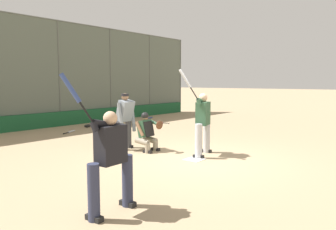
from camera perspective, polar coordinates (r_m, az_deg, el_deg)
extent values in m
plane|color=tan|center=(8.33, 4.64, -7.74)|extent=(160.00, 160.00, 0.00)
cube|color=white|center=(8.33, 4.65, -7.70)|extent=(0.43, 0.43, 0.01)
cylinder|color=#515651|center=(21.24, 2.16, 6.79)|extent=(0.08, 0.08, 4.61)
cylinder|color=#515651|center=(19.00, -3.23, 6.89)|extent=(0.08, 0.08, 4.61)
cylinder|color=#515651|center=(16.96, -9.99, 6.94)|extent=(0.08, 0.08, 4.61)
cylinder|color=#515651|center=(15.22, -18.43, 6.87)|extent=(0.08, 0.08, 4.61)
cube|color=#515B51|center=(14.49, -23.37, 6.75)|extent=(20.48, 0.01, 4.61)
cylinder|color=#515651|center=(14.72, -23.74, 15.63)|extent=(20.48, 0.06, 0.06)
cube|color=#19512D|center=(14.49, -22.87, -1.10)|extent=(20.07, 0.18, 0.63)
cube|color=slate|center=(17.72, -21.67, -0.71)|extent=(14.34, 3.05, 0.12)
cube|color=slate|center=(16.75, -19.87, -0.45)|extent=(14.34, 0.55, 0.44)
cube|color=#B7BABC|center=(16.72, -19.90, 0.44)|extent=(14.34, 0.24, 0.08)
cube|color=slate|center=(17.21, -20.82, 0.21)|extent=(14.34, 0.55, 0.76)
cube|color=#B7BABC|center=(17.17, -20.87, 1.61)|extent=(14.34, 0.24, 0.08)
cube|color=slate|center=(17.67, -21.73, 0.84)|extent=(14.34, 0.55, 1.08)
cube|color=#B7BABC|center=(17.63, -21.80, 2.72)|extent=(14.34, 0.24, 0.08)
cube|color=slate|center=(18.14, -22.59, 1.43)|extent=(14.34, 0.55, 1.40)
cube|color=#B7BABC|center=(18.11, -22.68, 3.77)|extent=(14.34, 0.24, 0.08)
cube|color=slate|center=(18.62, -23.41, 2.00)|extent=(14.34, 0.55, 1.72)
cube|color=#B7BABC|center=(18.59, -23.52, 4.77)|extent=(14.34, 0.24, 0.08)
cylinder|color=#B7B7BC|center=(9.10, 6.74, -3.76)|extent=(0.18, 0.18, 0.89)
cube|color=black|center=(9.17, 6.70, -6.24)|extent=(0.19, 0.30, 0.08)
cylinder|color=#B7B7BC|center=(8.40, 5.35, -4.55)|extent=(0.18, 0.18, 0.89)
cube|color=black|center=(8.48, 5.32, -7.22)|extent=(0.19, 0.30, 0.08)
cube|color=#2D5138|center=(8.66, 6.12, 0.27)|extent=(0.54, 0.40, 0.61)
sphere|color=tan|center=(8.63, 6.15, 3.03)|extent=(0.23, 0.23, 0.23)
cylinder|color=#2D5138|center=(8.64, 5.97, 2.35)|extent=(0.62, 0.23, 0.23)
cylinder|color=#2D5138|center=(8.36, 5.40, 2.24)|extent=(0.16, 0.18, 0.17)
sphere|color=black|center=(8.36, 5.23, 2.68)|extent=(0.04, 0.04, 0.04)
cylinder|color=black|center=(8.32, 4.58, 3.77)|extent=(0.19, 0.16, 0.33)
cylinder|color=#B7BCC1|center=(8.26, 2.99, 6.37)|extent=(0.30, 0.26, 0.47)
cylinder|color=gray|center=(9.32, -2.19, -5.38)|extent=(0.14, 0.14, 0.28)
cylinder|color=gray|center=(9.39, -3.12, -4.28)|extent=(0.21, 0.44, 0.22)
cube|color=black|center=(9.34, -2.19, -5.99)|extent=(0.13, 0.27, 0.08)
cylinder|color=gray|center=(9.02, -3.58, -5.76)|extent=(0.14, 0.14, 0.28)
cylinder|color=gray|center=(9.10, -4.52, -4.63)|extent=(0.21, 0.44, 0.22)
cube|color=black|center=(9.04, -3.58, -6.39)|extent=(0.13, 0.27, 0.08)
cube|color=#2D5138|center=(9.21, -4.03, -2.35)|extent=(0.44, 0.37, 0.51)
cube|color=black|center=(9.13, -3.33, -2.42)|extent=(0.38, 0.17, 0.42)
sphere|color=#936B4C|center=(9.17, -4.04, -0.37)|extent=(0.19, 0.19, 0.19)
sphere|color=black|center=(9.17, -4.04, -0.16)|extent=(0.21, 0.21, 0.21)
cylinder|color=#2D5138|center=(9.18, -2.34, -1.38)|extent=(0.22, 0.50, 0.15)
ellipsoid|color=#56331E|center=(8.99, -1.51, -1.74)|extent=(0.31, 0.13, 0.24)
cylinder|color=#936B4C|center=(9.02, -4.98, -2.39)|extent=(0.12, 0.29, 0.41)
cylinder|color=#4C4C51|center=(9.75, -6.90, -3.29)|extent=(0.17, 0.17, 0.83)
cube|color=black|center=(9.82, -6.87, -5.44)|extent=(0.13, 0.29, 0.08)
cylinder|color=#4C4C51|center=(9.47, -8.42, -3.57)|extent=(0.17, 0.17, 0.83)
cube|color=black|center=(9.54, -8.39, -5.79)|extent=(0.13, 0.29, 0.08)
cube|color=gray|center=(9.49, -7.45, 0.76)|extent=(0.48, 0.43, 0.63)
sphere|color=#936B4C|center=(9.46, -7.48, 3.15)|extent=(0.21, 0.21, 0.21)
cylinder|color=black|center=(9.46, -7.49, 3.50)|extent=(0.22, 0.22, 0.07)
cylinder|color=gray|center=(9.66, -6.14, -0.28)|extent=(0.13, 0.23, 0.88)
cylinder|color=gray|center=(9.27, -8.22, -0.56)|extent=(0.16, 0.24, 0.88)
cylinder|color=#2D334C|center=(5.26, -7.08, -11.26)|extent=(0.17, 0.17, 0.82)
cube|color=black|center=(5.38, -7.03, -15.03)|extent=(0.13, 0.29, 0.08)
cylinder|color=#2D334C|center=(4.81, -12.81, -13.02)|extent=(0.17, 0.17, 0.82)
cube|color=black|center=(4.94, -12.71, -17.09)|extent=(0.13, 0.29, 0.08)
cube|color=black|center=(4.88, -9.94, -5.08)|extent=(0.46, 0.28, 0.56)
sphere|color=tan|center=(4.82, -10.02, -0.56)|extent=(0.21, 0.21, 0.21)
cylinder|color=black|center=(4.84, -10.26, -1.67)|extent=(0.58, 0.11, 0.21)
cylinder|color=black|center=(4.66, -12.66, -2.01)|extent=(0.13, 0.16, 0.16)
sphere|color=black|center=(4.67, -12.93, -1.27)|extent=(0.04, 0.04, 0.04)
cylinder|color=black|center=(4.68, -14.03, 0.46)|extent=(0.14, 0.18, 0.30)
cylinder|color=#334789|center=(4.73, -16.63, 4.52)|extent=(0.24, 0.28, 0.43)
sphere|color=black|center=(16.90, -4.49, -0.70)|extent=(0.04, 0.04, 0.04)
cylinder|color=black|center=(17.05, -4.12, -0.64)|extent=(0.37, 0.08, 0.03)
cylinder|color=#334789|center=(17.41, -3.27, -0.50)|extent=(0.52, 0.14, 0.07)
sphere|color=black|center=(15.12, 0.17, -1.46)|extent=(0.04, 0.04, 0.04)
cylinder|color=black|center=(15.20, -0.37, -1.41)|extent=(0.07, 0.33, 0.03)
cylinder|color=maroon|center=(15.41, -1.63, -1.32)|extent=(0.13, 0.47, 0.07)
sphere|color=black|center=(12.73, -17.72, -3.11)|extent=(0.04, 0.04, 0.04)
cylinder|color=black|center=(12.87, -17.34, -3.00)|extent=(0.31, 0.18, 0.03)
cylinder|color=#B7BCC1|center=(13.22, -16.47, -2.75)|extent=(0.45, 0.27, 0.07)
ellipsoid|color=black|center=(14.48, -13.81, -1.84)|extent=(0.34, 0.22, 0.12)
ellipsoid|color=black|center=(14.35, -13.87, -1.93)|extent=(0.12, 0.09, 0.10)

